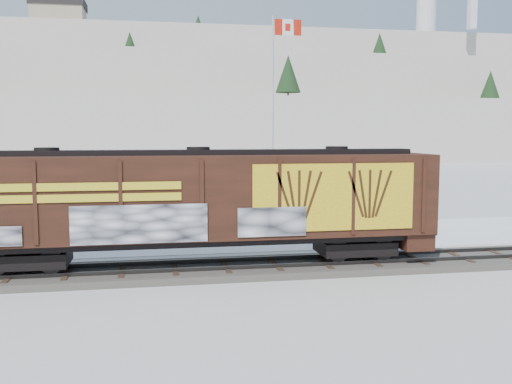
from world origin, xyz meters
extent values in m
plane|color=white|center=(0.00, 0.00, 0.00)|extent=(500.00, 500.00, 0.00)
cube|color=#59544C|center=(0.00, 0.00, 0.14)|extent=(50.00, 3.40, 0.28)
cube|color=#33302D|center=(0.00, -0.72, 0.35)|extent=(50.00, 0.10, 0.15)
cube|color=#33302D|center=(0.00, 0.72, 0.35)|extent=(50.00, 0.10, 0.15)
cube|color=white|center=(0.00, 7.50, 0.01)|extent=(40.00, 8.00, 0.03)
cube|color=white|center=(0.00, 95.00, 6.00)|extent=(360.00, 40.00, 12.00)
cube|color=white|center=(0.00, 125.00, 12.00)|extent=(360.00, 40.00, 24.00)
cube|color=white|center=(0.00, 160.00, 17.50)|extent=(360.00, 50.00, 35.00)
cone|color=black|center=(22.00, 90.00, 17.31)|extent=(5.04, 5.04, 7.38)
cone|color=black|center=(70.00, 96.00, 16.43)|extent=(4.20, 4.20, 6.15)
cone|color=black|center=(-10.00, 128.00, 28.13)|extent=(3.92, 3.92, 5.74)
cone|color=black|center=(55.00, 124.00, 28.72)|extent=(4.48, 4.48, 6.56)
cone|color=black|center=(10.00, 162.00, 39.43)|extent=(4.20, 4.20, 6.15)
cube|color=tan|center=(-32.00, 162.00, 39.00)|extent=(15.00, 12.00, 8.00)
cube|color=black|center=(-32.00, 162.00, 44.20)|extent=(15.75, 12.60, 2.40)
cube|color=black|center=(-9.43, 0.00, 0.88)|extent=(3.00, 2.00, 0.90)
cube|color=black|center=(3.36, 0.00, 0.88)|extent=(3.00, 2.00, 0.90)
cube|color=black|center=(-3.03, 0.00, 1.41)|extent=(18.59, 2.40, 0.25)
cube|color=#37180F|center=(-3.03, 0.00, 3.11)|extent=(18.59, 3.00, 3.15)
cube|color=black|center=(-3.03, 0.00, 4.78)|extent=(17.11, 0.90, 0.20)
cube|color=gold|center=(1.99, -1.54, 3.11)|extent=(6.32, 0.03, 2.55)
cube|color=gold|center=(-7.13, -1.54, 3.46)|extent=(6.69, 0.02, 0.70)
cube|color=silver|center=(-5.27, -1.55, 2.28)|extent=(4.83, 0.03, 1.40)
cylinder|color=silver|center=(2.88, 14.07, 0.10)|extent=(0.90, 0.90, 0.20)
cylinder|color=silver|center=(2.88, 14.07, 6.46)|extent=(0.14, 0.14, 12.93)
cube|color=#B91A0B|center=(3.23, 14.07, 12.23)|extent=(0.50, 0.07, 1.00)
cube|color=white|center=(3.83, 14.07, 12.23)|extent=(0.70, 0.09, 1.00)
cube|color=#B91A0B|center=(4.48, 14.07, 12.23)|extent=(0.50, 0.07, 1.00)
imported|color=#A3A5AA|center=(-7.98, 8.09, 0.84)|extent=(5.13, 3.38, 1.62)
imported|color=silver|center=(3.87, 8.33, 0.81)|extent=(4.94, 2.56, 1.55)
imported|color=black|center=(5.74, 8.09, 0.64)|extent=(4.37, 2.21, 1.22)
camera|label=1|loc=(-4.76, -22.08, 5.51)|focal=40.00mm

